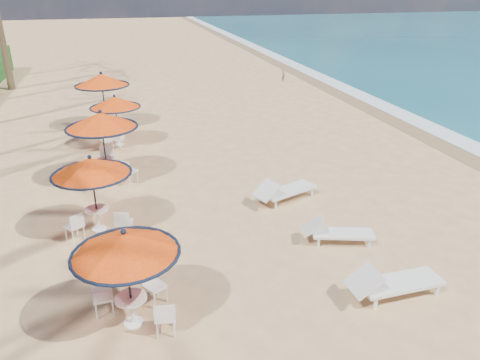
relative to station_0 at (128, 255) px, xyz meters
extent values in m
plane|color=tan|center=(4.70, 0.33, -1.58)|extent=(160.00, 160.00, 0.00)
cube|color=white|center=(14.00, 10.33, -1.58)|extent=(1.20, 140.00, 0.04)
cube|color=olive|center=(13.10, 10.33, -1.58)|extent=(1.40, 140.00, 0.02)
cylinder|color=black|center=(-0.03, -0.03, -0.54)|extent=(0.05, 0.05, 2.07)
cone|color=#E44713|center=(-0.03, -0.03, 0.27)|extent=(2.07, 2.07, 0.45)
torus|color=black|center=(-0.03, -0.03, 0.06)|extent=(2.07, 2.07, 0.06)
sphere|color=black|center=(-0.03, -0.03, 0.53)|extent=(0.11, 0.11, 0.11)
cylinder|color=silver|center=(-0.03, -0.03, -0.97)|extent=(0.63, 0.63, 0.04)
cylinder|color=silver|center=(-0.03, -0.03, -1.26)|extent=(0.07, 0.07, 0.63)
cylinder|color=black|center=(-0.75, 4.12, -0.53)|extent=(0.05, 0.05, 2.09)
cone|color=#E44713|center=(-0.75, 4.12, 0.29)|extent=(2.09, 2.09, 0.46)
torus|color=black|center=(-0.75, 4.12, 0.08)|extent=(2.10, 2.10, 0.06)
sphere|color=black|center=(-0.75, 4.12, 0.55)|extent=(0.11, 0.11, 0.11)
cylinder|color=silver|center=(-0.75, 4.12, -0.96)|extent=(0.64, 0.64, 0.04)
cylinder|color=silver|center=(-0.75, 4.12, -1.26)|extent=(0.07, 0.07, 0.64)
cylinder|color=black|center=(-0.49, 7.64, -0.40)|extent=(0.05, 0.05, 2.37)
cone|color=#E44713|center=(-0.49, 7.64, 0.53)|extent=(2.37, 2.37, 0.51)
torus|color=black|center=(-0.49, 7.64, 0.29)|extent=(2.37, 2.37, 0.07)
sphere|color=black|center=(-0.49, 7.64, 0.83)|extent=(0.12, 0.12, 0.12)
cylinder|color=silver|center=(-0.49, 7.64, -0.88)|extent=(0.72, 0.72, 0.04)
cylinder|color=silver|center=(-0.49, 7.64, -1.22)|extent=(0.08, 0.08, 0.72)
cylinder|color=black|center=(-0.02, 11.28, -0.56)|extent=(0.04, 0.04, 2.03)
cone|color=#E44713|center=(-0.02, 11.28, 0.23)|extent=(2.03, 2.03, 0.44)
torus|color=black|center=(-0.02, 11.28, 0.03)|extent=(2.03, 2.03, 0.06)
sphere|color=black|center=(-0.02, 11.28, 0.49)|extent=(0.11, 0.11, 0.11)
cylinder|color=silver|center=(-0.02, 11.28, -0.98)|extent=(0.62, 0.62, 0.04)
cylinder|color=silver|center=(-0.02, 11.28, -1.27)|extent=(0.07, 0.07, 0.62)
cylinder|color=black|center=(-0.51, 14.14, -0.36)|extent=(0.05, 0.05, 2.44)
cone|color=#E44713|center=(-0.51, 14.14, 0.60)|extent=(2.44, 2.44, 0.53)
torus|color=black|center=(-0.51, 14.14, 0.36)|extent=(2.45, 2.45, 0.07)
sphere|color=black|center=(-0.51, 14.14, 0.91)|extent=(0.13, 0.13, 0.13)
cylinder|color=silver|center=(-0.51, 14.14, -0.86)|extent=(0.74, 0.74, 0.04)
cylinder|color=silver|center=(-0.51, 14.14, -1.21)|extent=(0.09, 0.09, 0.74)
cube|color=silver|center=(5.64, -0.56, -1.27)|extent=(1.88, 0.74, 0.08)
cube|color=silver|center=(4.72, -0.60, -1.03)|extent=(0.64, 0.70, 0.46)
cube|color=silver|center=(5.64, -0.56, -1.45)|extent=(0.07, 0.07, 0.26)
cube|color=silver|center=(5.44, 1.77, -1.32)|extent=(1.68, 1.02, 0.07)
cube|color=silver|center=(4.68, 2.00, -1.12)|extent=(0.67, 0.71, 0.39)
cube|color=silver|center=(5.44, 1.77, -1.47)|extent=(0.06, 0.06, 0.22)
cube|color=silver|center=(4.98, 4.60, -1.28)|extent=(1.94, 1.28, 0.08)
cube|color=silver|center=(4.13, 4.27, -1.04)|extent=(0.81, 0.84, 0.45)
cube|color=silver|center=(4.98, 4.60, -1.45)|extent=(0.06, 0.06, 0.26)
imported|color=#8D5C48|center=(10.97, 21.84, -1.12)|extent=(0.22, 0.33, 0.91)
camera|label=1|loc=(0.12, -7.81, 4.79)|focal=35.00mm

